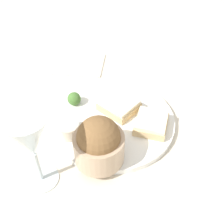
{
  "coord_description": "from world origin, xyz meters",
  "views": [
    {
      "loc": [
        0.22,
        -0.4,
        0.47
      ],
      "look_at": [
        0.0,
        0.0,
        0.03
      ],
      "focal_mm": 45.0,
      "sensor_mm": 36.0,
      "label": 1
    }
  ],
  "objects": [
    {
      "name": "garnish",
      "position": [
        -0.1,
        0.0,
        0.03
      ],
      "size": [
        0.03,
        0.03,
        0.03
      ],
      "color": "#477533",
      "rests_on": "dinner_plate"
    },
    {
      "name": "cheese_toast_near",
      "position": [
        0.0,
        0.03,
        0.03
      ],
      "size": [
        0.09,
        0.09,
        0.03
      ],
      "color": "#D1B27F",
      "rests_on": "dinner_plate"
    },
    {
      "name": "wine_glass",
      "position": [
        -0.05,
        -0.2,
        0.12
      ],
      "size": [
        0.08,
        0.08,
        0.17
      ],
      "color": "silver",
      "rests_on": "ground_plane"
    },
    {
      "name": "napkin",
      "position": [
        -0.2,
        0.16,
        0.0
      ],
      "size": [
        0.17,
        0.16,
        0.01
      ],
      "color": "beige",
      "rests_on": "ground_plane"
    },
    {
      "name": "dinner_plate",
      "position": [
        0.0,
        0.0,
        0.01
      ],
      "size": [
        0.29,
        0.29,
        0.01
      ],
      "color": "white",
      "rests_on": "ground_plane"
    },
    {
      "name": "sauce_ramekin",
      "position": [
        -0.06,
        -0.09,
        0.03
      ],
      "size": [
        0.05,
        0.05,
        0.03
      ],
      "color": "beige",
      "rests_on": "dinner_plate"
    },
    {
      "name": "ground_plane",
      "position": [
        0.0,
        0.0,
        0.0
      ],
      "size": [
        4.0,
        4.0,
        0.0
      ],
      "primitive_type": "plane",
      "color": "beige"
    },
    {
      "name": "cheese_toast_far",
      "position": [
        0.09,
        0.02,
        0.03
      ],
      "size": [
        0.08,
        0.09,
        0.03
      ],
      "color": "#D1B27F",
      "rests_on": "dinner_plate"
    },
    {
      "name": "salad_bowl",
      "position": [
        0.03,
        -0.11,
        0.06
      ],
      "size": [
        0.1,
        0.1,
        0.1
      ],
      "color": "tan",
      "rests_on": "dinner_plate"
    }
  ]
}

